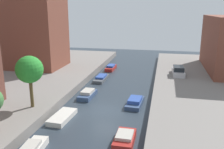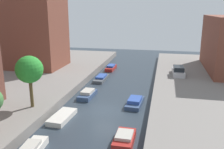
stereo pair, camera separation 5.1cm
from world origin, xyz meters
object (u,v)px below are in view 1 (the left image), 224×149
Objects in this scene: moored_boat_left_2 at (62,117)px; moored_boat_left_3 at (88,94)px; moored_boat_left_4 at (101,78)px; moored_boat_left_5 at (111,68)px; street_tree_2 at (29,70)px; moored_boat_right_3 at (135,102)px; moored_boat_right_2 at (125,139)px; parked_car at (178,71)px.

moored_boat_left_3 is at bearing 85.44° from moored_boat_left_2.
moored_boat_left_3 reaches higher than moored_boat_left_4.
moored_boat_left_5 is at bearing 89.13° from moored_boat_left_2.
moored_boat_left_5 is (3.66, 21.29, -4.56)m from street_tree_2.
moored_boat_left_5 is at bearing 90.81° from moored_boat_left_3.
moored_boat_left_2 is at bearing -141.34° from moored_boat_right_3.
moored_boat_left_5 is at bearing 80.25° from street_tree_2.
moored_boat_left_5 is at bearing 104.89° from moored_boat_right_2.
moored_boat_left_4 is (-0.21, 7.79, -0.06)m from moored_boat_left_3.
street_tree_2 is 1.20× the size of parked_car.
moored_boat_left_3 is at bearing -88.44° from moored_boat_left_4.
street_tree_2 is at bearing -104.33° from moored_boat_left_4.
moored_boat_left_5 reaches higher than moored_boat_right_3.
moored_boat_left_4 is (0.32, 14.51, 0.06)m from moored_boat_left_2.
moored_boat_left_4 is 6.98m from moored_boat_left_5.
moored_boat_left_3 is 7.79m from moored_boat_left_4.
moored_boat_right_3 is (6.40, -16.12, -0.02)m from moored_boat_left_5.
parked_car is 1.11× the size of moored_boat_left_5.
parked_car is at bearing 64.53° from moored_boat_right_3.
moored_boat_right_3 is (6.19, -1.35, -0.03)m from moored_boat_left_3.
street_tree_2 is 1.16× the size of moored_boat_left_4.
moored_boat_right_2 is 0.78× the size of moored_boat_right_3.
moored_boat_left_2 is (3.33, -0.21, -4.68)m from street_tree_2.
moored_boat_right_2 is (6.91, -3.27, 0.16)m from moored_boat_left_2.
moored_boat_right_2 is (-5.09, -19.73, -1.17)m from parked_car.
moored_boat_left_2 is 6.75m from moored_boat_left_3.
moored_boat_left_3 is 6.33m from moored_boat_right_3.
moored_boat_right_2 reaches higher than moored_boat_right_3.
moored_boat_left_4 is at bearing 125.00° from moored_boat_right_3.
moored_boat_right_2 is at bearing -69.68° from moored_boat_left_4.
street_tree_2 is at bearing -133.34° from parked_car.
parked_car is 1.14× the size of moored_boat_left_2.
moored_boat_right_3 is (-0.19, 8.65, -0.06)m from moored_boat_right_2.
parked_car reaches higher than moored_boat_left_2.
moored_boat_left_3 is at bearing 59.33° from street_tree_2.
parked_car reaches higher than moored_boat_left_4.
moored_boat_left_2 is (-12.00, -16.46, -1.33)m from parked_car.
moored_boat_left_4 is at bearing 110.32° from moored_boat_right_2.
moored_boat_left_2 is at bearing -90.87° from moored_boat_left_5.
moored_boat_left_3 is at bearing -139.68° from parked_car.
moored_boat_left_4 is (-11.67, -1.94, -1.27)m from parked_car.
moored_boat_left_4 is 1.11× the size of moored_boat_right_3.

